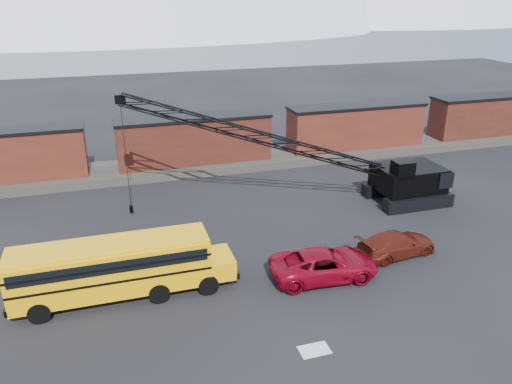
# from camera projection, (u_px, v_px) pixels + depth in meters

# --- Properties ---
(ground) EXTENTS (160.00, 160.00, 0.00)m
(ground) POSITION_uv_depth(u_px,v_px,m) (275.00, 303.00, 25.99)
(ground) COLOR black
(ground) RESTS_ON ground
(gravel_berm) EXTENTS (120.00, 5.00, 0.70)m
(gravel_berm) POSITION_uv_depth(u_px,v_px,m) (196.00, 165.00, 45.33)
(gravel_berm) COLOR #48433B
(gravel_berm) RESTS_ON ground
(boxcar_mid) EXTENTS (13.70, 3.10, 4.17)m
(boxcar_mid) POSITION_uv_depth(u_px,v_px,m) (194.00, 139.00, 44.42)
(boxcar_mid) COLOR #541D17
(boxcar_mid) RESTS_ON gravel_berm
(boxcar_east_near) EXTENTS (13.70, 3.10, 4.17)m
(boxcar_east_near) POSITION_uv_depth(u_px,v_px,m) (356.00, 126.00, 48.79)
(boxcar_east_near) COLOR #471A14
(boxcar_east_near) RESTS_ON gravel_berm
(boxcar_east_far) EXTENTS (13.70, 3.10, 4.17)m
(boxcar_east_far) POSITION_uv_depth(u_px,v_px,m) (491.00, 115.00, 53.16)
(boxcar_east_far) COLOR #541D17
(boxcar_east_far) RESTS_ON gravel_berm
(snow_patch) EXTENTS (1.40, 0.90, 0.02)m
(snow_patch) POSITION_uv_depth(u_px,v_px,m) (314.00, 350.00, 22.58)
(snow_patch) COLOR silver
(snow_patch) RESTS_ON ground
(school_bus) EXTENTS (11.65, 2.65, 3.19)m
(school_bus) POSITION_uv_depth(u_px,v_px,m) (119.00, 267.00, 25.90)
(school_bus) COLOR #FAAE05
(school_bus) RESTS_ON ground
(red_pickup) EXTENTS (6.27, 3.22, 1.69)m
(red_pickup) POSITION_uv_depth(u_px,v_px,m) (324.00, 264.00, 27.97)
(red_pickup) COLOR maroon
(red_pickup) RESTS_ON ground
(maroon_suv) EXTENTS (5.35, 2.73, 1.49)m
(maroon_suv) POSITION_uv_depth(u_px,v_px,m) (397.00, 244.00, 30.44)
(maroon_suv) COLOR #51170E
(maroon_suv) RESTS_ON ground
(crawler_crane) EXTENTS (23.68, 6.43, 8.89)m
(crawler_crane) POSITION_uv_depth(u_px,v_px,m) (271.00, 140.00, 35.43)
(crawler_crane) COLOR black
(crawler_crane) RESTS_ON ground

